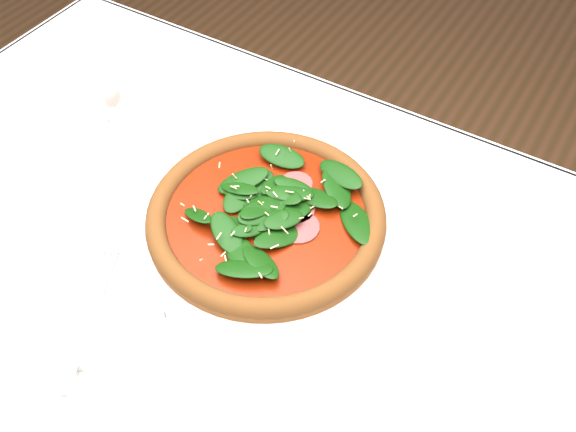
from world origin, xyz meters
The scene contains 7 objects.
dining_table centered at (0.00, 0.00, 0.65)m, with size 1.21×0.81×0.75m.
plate centered at (0.00, 0.09, 0.76)m, with size 0.36×0.36×0.02m.
pizza centered at (0.00, 0.09, 0.78)m, with size 0.32×0.32×0.04m.
wine_glass centered at (-0.25, 0.09, 0.88)m, with size 0.07×0.07×0.18m.
napkin centered at (-0.09, -0.16, 0.76)m, with size 0.17×0.08×0.01m, color silver.
fork centered at (-0.10, -0.13, 0.77)m, with size 0.10×0.18×0.00m.
saucer_far centered at (0.36, 0.18, 0.76)m, with size 0.15×0.15×0.01m.
Camera 1 is at (0.30, -0.35, 1.40)m, focal length 40.00 mm.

